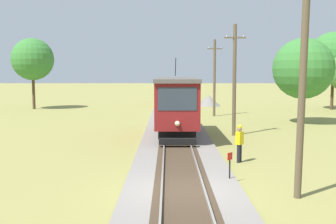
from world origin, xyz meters
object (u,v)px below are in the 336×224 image
at_px(utility_pole_mid, 216,77).
at_px(track_worker, 241,142).
at_px(gravel_pile, 210,101).
at_px(tree_left_far, 336,56).
at_px(red_tram, 178,104).
at_px(tree_right_far, 305,69).
at_px(freight_car, 174,93).
at_px(utility_pole_foreground, 305,71).
at_px(trackside_signal_marker, 231,166).
at_px(tree_left_near, 34,59).
at_px(utility_pole_near_tram, 236,79).

bearing_deg(utility_pole_mid, track_worker, -92.97).
relative_size(gravel_pile, tree_left_far, 0.34).
relative_size(red_tram, tree_right_far, 1.24).
relative_size(tree_left_far, tree_right_far, 1.24).
xyz_separation_m(red_tram, tree_left_far, (17.58, 19.31, 3.65)).
bearing_deg(gravel_pile, freight_car, -178.46).
distance_m(gravel_pile, track_worker, 31.36).
bearing_deg(gravel_pile, utility_pole_foreground, -90.91).
xyz_separation_m(trackside_signal_marker, track_worker, (0.98, 3.57, 0.32)).
bearing_deg(trackside_signal_marker, gravel_pile, 85.73).
bearing_deg(utility_pole_foreground, track_worker, 100.45).
distance_m(freight_car, track_worker, 31.33).
bearing_deg(tree_left_near, utility_pole_mid, -20.68).
bearing_deg(utility_pole_mid, tree_right_far, -41.21).
xyz_separation_m(trackside_signal_marker, tree_left_near, (-17.45, 30.85, 4.88)).
height_order(gravel_pile, tree_left_far, tree_left_far).
distance_m(track_worker, tree_left_near, 33.24).
bearing_deg(freight_car, tree_left_near, -165.91).
bearing_deg(track_worker, trackside_signal_marker, 113.86).
distance_m(utility_pole_near_tram, tree_right_far, 8.90).
relative_size(freight_car, utility_pole_mid, 0.72).
bearing_deg(tree_left_far, utility_pole_near_tram, -127.04).
bearing_deg(tree_left_far, trackside_signal_marker, -117.72).
bearing_deg(track_worker, freight_car, -45.56).
height_order(freight_car, gravel_pile, freight_car).
distance_m(red_tram, utility_pole_near_tram, 4.31).
xyz_separation_m(freight_car, utility_pole_foreground, (3.86, -36.79, 2.71)).
bearing_deg(track_worker, utility_pole_near_tram, -57.93).
bearing_deg(utility_pole_near_tram, gravel_pile, 88.55).
height_order(utility_pole_near_tram, tree_left_far, tree_left_far).
relative_size(utility_pole_near_tram, trackside_signal_marker, 6.19).
height_order(freight_car, track_worker, freight_car).
bearing_deg(gravel_pile, tree_right_far, -70.91).
xyz_separation_m(utility_pole_near_tram, utility_pole_mid, (-0.00, 11.74, -0.05)).
bearing_deg(utility_pole_mid, tree_left_far, 25.14).
bearing_deg(tree_right_far, red_tram, -145.24).
bearing_deg(tree_left_far, tree_right_far, -120.79).
bearing_deg(tree_left_far, track_worker, -119.22).
height_order(utility_pole_mid, tree_left_far, tree_left_far).
xyz_separation_m(red_tram, utility_pole_mid, (3.86, 12.87, 1.51)).
height_order(trackside_signal_marker, gravel_pile, gravel_pile).
bearing_deg(tree_left_near, track_worker, -55.95).
bearing_deg(utility_pole_foreground, freight_car, 95.99).
distance_m(utility_pole_near_tram, track_worker, 8.71).
distance_m(track_worker, tree_left_far, 30.60).
bearing_deg(tree_left_near, freight_car, 14.09).
bearing_deg(utility_pole_near_tram, freight_car, 99.53).
height_order(red_tram, tree_right_far, tree_right_far).
bearing_deg(tree_right_far, tree_left_far, 59.21).
height_order(utility_pole_foreground, tree_left_far, tree_left_far).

